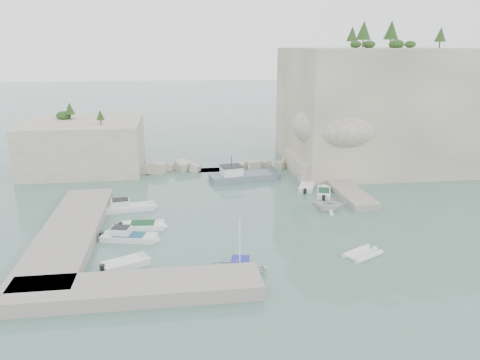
{
  "coord_description": "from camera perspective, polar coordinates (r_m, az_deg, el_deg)",
  "views": [
    {
      "loc": [
        -6.74,
        -43.4,
        17.48
      ],
      "look_at": [
        0.0,
        6.0,
        3.0
      ],
      "focal_mm": 35.0,
      "sensor_mm": 36.0,
      "label": 1
    }
  ],
  "objects": [
    {
      "name": "cliff_terrace",
      "position": [
        66.51,
        9.75,
        1.83
      ],
      "size": [
        8.0,
        10.0,
        2.5
      ],
      "primitive_type": "cube",
      "color": "beige",
      "rests_on": "ground"
    },
    {
      "name": "motorboat_a",
      "position": [
        52.86,
        -13.39,
        -3.58
      ],
      "size": [
        6.4,
        2.74,
        1.4
      ],
      "primitive_type": null,
      "rotation": [
        0.0,
        0.0,
        0.15
      ],
      "color": "silver",
      "rests_on": "ground"
    },
    {
      "name": "rowboat",
      "position": [
        38.06,
        -0.03,
        -11.15
      ],
      "size": [
        4.94,
        3.93,
        0.92
      ],
      "primitive_type": "imported",
      "rotation": [
        0.0,
        0.0,
        1.38
      ],
      "color": "white",
      "rests_on": "ground"
    },
    {
      "name": "ground",
      "position": [
        47.27,
        0.99,
        -5.51
      ],
      "size": [
        400.0,
        400.0,
        0.0
      ],
      "primitive_type": "plane",
      "color": "#4E7568",
      "rests_on": "ground"
    },
    {
      "name": "cliff_east",
      "position": [
        73.31,
        16.42,
        8.51
      ],
      "size": [
        26.0,
        22.0,
        17.0
      ],
      "primitive_type": "cube",
      "color": "beige",
      "rests_on": "ground"
    },
    {
      "name": "vegetation",
      "position": [
        72.12,
        12.66,
        16.17
      ],
      "size": [
        53.48,
        13.88,
        13.4
      ],
      "color": "#1E4219",
      "rests_on": "ground"
    },
    {
      "name": "tender_east_b",
      "position": [
        57.42,
        10.17,
        -1.79
      ],
      "size": [
        2.85,
        4.72,
        0.7
      ],
      "primitive_type": null,
      "rotation": [
        0.0,
        0.0,
        1.25
      ],
      "color": "white",
      "rests_on": "ground"
    },
    {
      "name": "quay_west",
      "position": [
        46.8,
        -19.98,
        -6.04
      ],
      "size": [
        5.0,
        24.0,
        1.1
      ],
      "primitive_type": "cube",
      "color": "#9E9689",
      "rests_on": "ground"
    },
    {
      "name": "inflatable_dinghy",
      "position": [
        42.07,
        14.68,
        -8.92
      ],
      "size": [
        3.98,
        3.24,
        0.44
      ],
      "primitive_type": null,
      "rotation": [
        0.0,
        0.0,
        0.5
      ],
      "color": "silver",
      "rests_on": "ground"
    },
    {
      "name": "tender_east_d",
      "position": [
        63.19,
        8.32,
        -0.04
      ],
      "size": [
        4.37,
        3.39,
        1.6
      ],
      "primitive_type": "imported",
      "rotation": [
        0.0,
        0.0,
        1.06
      ],
      "color": "white",
      "rests_on": "ground"
    },
    {
      "name": "tender_east_c",
      "position": [
        59.78,
        8.18,
        -0.98
      ],
      "size": [
        3.44,
        5.38,
        0.7
      ],
      "primitive_type": null,
      "rotation": [
        0.0,
        0.0,
        1.19
      ],
      "color": "silver",
      "rests_on": "ground"
    },
    {
      "name": "outcrop_west",
      "position": [
        71.07,
        -18.41,
        4.02
      ],
      "size": [
        16.0,
        14.0,
        7.0
      ],
      "primitive_type": "cube",
      "color": "beige",
      "rests_on": "ground"
    },
    {
      "name": "quay_south",
      "position": [
        35.39,
        -12.4,
        -12.8
      ],
      "size": [
        18.0,
        4.0,
        1.1
      ],
      "primitive_type": "cube",
      "color": "#9E9689",
      "rests_on": "ground"
    },
    {
      "name": "tender_east_a",
      "position": [
        52.14,
        10.66,
        -3.68
      ],
      "size": [
        4.1,
        3.71,
        1.9
      ],
      "primitive_type": "imported",
      "rotation": [
        0.0,
        0.0,
        1.39
      ],
      "color": "white",
      "rests_on": "ground"
    },
    {
      "name": "motorboat_c",
      "position": [
        47.45,
        -11.74,
        -5.78
      ],
      "size": [
        4.64,
        1.94,
        0.7
      ],
      "primitive_type": null,
      "rotation": [
        0.0,
        0.0,
        -0.06
      ],
      "color": "white",
      "rests_on": "ground"
    },
    {
      "name": "rowboat_mast",
      "position": [
        36.95,
        -0.04,
        -7.62
      ],
      "size": [
        0.1,
        0.1,
        4.2
      ],
      "primitive_type": "cylinder",
      "color": "white",
      "rests_on": "rowboat"
    },
    {
      "name": "ledge_east",
      "position": [
        59.61,
        12.44,
        -0.85
      ],
      "size": [
        3.0,
        16.0,
        0.8
      ],
      "primitive_type": "cube",
      "color": "#9E9689",
      "rests_on": "ground"
    },
    {
      "name": "motorboat_d",
      "position": [
        44.94,
        -13.32,
        -7.16
      ],
      "size": [
        5.84,
        2.91,
        1.4
      ],
      "primitive_type": null,
      "rotation": [
        0.0,
        0.0,
        -0.23
      ],
      "color": "silver",
      "rests_on": "ground"
    },
    {
      "name": "work_boat",
      "position": [
        62.82,
        0.56,
        0.04
      ],
      "size": [
        10.48,
        4.75,
        2.2
      ],
      "primitive_type": null,
      "rotation": [
        0.0,
        0.0,
        0.18
      ],
      "color": "slate",
      "rests_on": "ground"
    },
    {
      "name": "breakwater",
      "position": [
        67.76,
        -2.67,
        1.84
      ],
      "size": [
        28.0,
        3.0,
        1.4
      ],
      "primitive_type": "cube",
      "color": "beige",
      "rests_on": "ground"
    },
    {
      "name": "motorboat_e",
      "position": [
        40.06,
        -13.72,
        -10.18
      ],
      "size": [
        4.38,
        3.21,
        0.7
      ],
      "primitive_type": null,
      "rotation": [
        0.0,
        0.0,
        0.43
      ],
      "color": "silver",
      "rests_on": "ground"
    }
  ]
}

